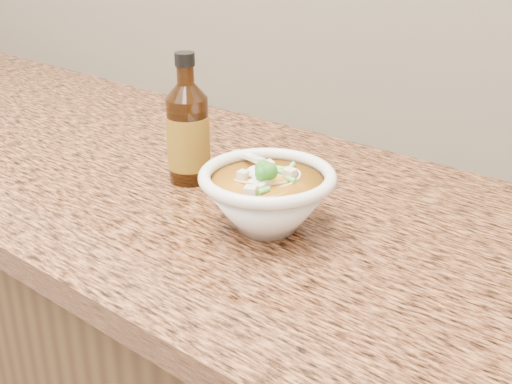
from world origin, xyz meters
The scene contains 4 objects.
cabinet centered at (0.00, 1.68, 0.43)m, with size 4.00×0.65×0.86m, color black.
counter_slab centered at (0.00, 1.68, 0.88)m, with size 4.00×0.68×0.04m, color #A2653B.
soup_bowl centered at (0.31, 1.60, 0.94)m, with size 0.20×0.19×0.11m.
hot_sauce_bottle centered at (0.11, 1.66, 0.98)m, with size 0.09×0.09×0.21m.
Camera 1 is at (0.80, 0.97, 1.32)m, focal length 45.00 mm.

